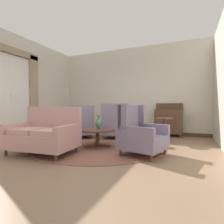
{
  "coord_description": "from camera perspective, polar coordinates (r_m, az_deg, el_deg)",
  "views": [
    {
      "loc": [
        2.17,
        -3.85,
        0.99
      ],
      "look_at": [
        0.2,
        0.67,
        0.87
      ],
      "focal_mm": 28.71,
      "sensor_mm": 36.0,
      "label": 1
    }
  ],
  "objects": [
    {
      "name": "settee",
      "position": [
        4.17,
        -20.76,
        -6.68
      ],
      "size": [
        1.48,
        1.03,
        1.01
      ],
      "rotation": [
        0.0,
        0.0,
        0.09
      ],
      "color": "tan",
      "rests_on": "ground"
    },
    {
      "name": "porcelain_vase",
      "position": [
        4.57,
        -4.35,
        -3.56
      ],
      "size": [
        0.16,
        0.16,
        0.36
      ],
      "color": "#4C7A66",
      "rests_on": "coffee_table"
    },
    {
      "name": "wall_left",
      "position": [
        6.96,
        -23.6,
        6.76
      ],
      "size": [
        0.08,
        4.03,
        3.31
      ],
      "primitive_type": "cube",
      "color": "beige",
      "rests_on": "ground"
    },
    {
      "name": "window_with_curtains",
      "position": [
        6.25,
        -29.64,
        6.02
      ],
      "size": [
        0.12,
        2.02,
        2.77
      ],
      "color": "silver"
    },
    {
      "name": "armchair_near_sideboard",
      "position": [
        3.85,
        8.7,
        -6.85
      ],
      "size": [
        1.0,
        1.01,
        1.05
      ],
      "rotation": [
        0.0,
        0.0,
        7.62
      ],
      "color": "slate",
      "rests_on": "ground"
    },
    {
      "name": "area_rug",
      "position": [
        4.79,
        -4.01,
        -10.47
      ],
      "size": [
        3.41,
        3.41,
        0.01
      ],
      "primitive_type": "cylinder",
      "color": "brown",
      "rests_on": "ground"
    },
    {
      "name": "armchair_beside_settee",
      "position": [
        5.64,
        1.11,
        -3.93
      ],
      "size": [
        0.95,
        0.94,
        1.11
      ],
      "rotation": [
        0.0,
        0.0,
        3.36
      ],
      "color": "slate",
      "rests_on": "ground"
    },
    {
      "name": "baseboard_back",
      "position": [
        7.08,
        5.56,
        -6.14
      ],
      "size": [
        5.81,
        0.03,
        0.12
      ],
      "primitive_type": "cube",
      "color": "#4C3323",
      "rests_on": "ground"
    },
    {
      "name": "armchair_back_corner",
      "position": [
        5.88,
        -10.13,
        -4.02
      ],
      "size": [
        1.16,
        1.16,
        1.05
      ],
      "rotation": [
        0.0,
        0.0,
        3.86
      ],
      "color": "slate",
      "rests_on": "ground"
    },
    {
      "name": "ground",
      "position": [
        4.53,
        -5.81,
        -11.24
      ],
      "size": [
        8.14,
        8.14,
        0.0
      ],
      "primitive_type": "plane",
      "color": "#896B51"
    },
    {
      "name": "coffee_table",
      "position": [
        4.57,
        -4.68,
        -6.39
      ],
      "size": [
        0.93,
        0.93,
        0.44
      ],
      "color": "#4C3323",
      "rests_on": "ground"
    },
    {
      "name": "sideboard",
      "position": [
        6.49,
        17.55,
        -2.77
      ],
      "size": [
        0.91,
        0.4,
        1.14
      ],
      "color": "#4C3323",
      "rests_on": "ground"
    },
    {
      "name": "side_table",
      "position": [
        5.29,
        16.47,
        -4.86
      ],
      "size": [
        0.44,
        0.44,
        0.7
      ],
      "color": "#4C3323",
      "rests_on": "ground"
    },
    {
      "name": "wall_back",
      "position": [
        7.1,
        5.73,
        6.76
      ],
      "size": [
        5.97,
        0.08,
        3.31
      ],
      "primitive_type": "cube",
      "color": "beige",
      "rests_on": "ground"
    }
  ]
}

